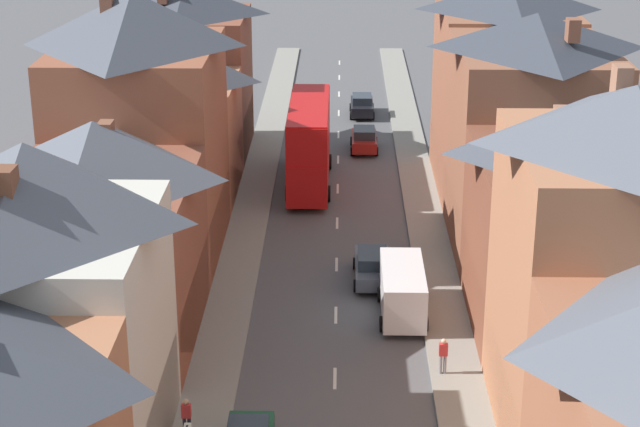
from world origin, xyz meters
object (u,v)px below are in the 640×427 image
at_px(car_mid_white, 364,139).
at_px(pedestrian_far_left, 443,354).
at_px(double_decker_bus_lead, 309,143).
at_px(car_mid_black, 372,266).
at_px(car_parked_left_a, 362,105).
at_px(pedestrian_mid_right, 186,416).
at_px(delivery_van, 403,290).

height_order(car_mid_white, pedestrian_far_left, pedestrian_far_left).
distance_m(double_decker_bus_lead, car_mid_white, 8.49).
bearing_deg(double_decker_bus_lead, car_mid_black, -76.18).
bearing_deg(car_parked_left_a, pedestrian_mid_right, -99.02).
height_order(delivery_van, pedestrian_far_left, delivery_van).
distance_m(double_decker_bus_lead, pedestrian_far_left, 25.24).
distance_m(double_decker_bus_lead, car_parked_left_a, 17.17).
bearing_deg(pedestrian_mid_right, car_mid_black, 63.62).
bearing_deg(pedestrian_far_left, pedestrian_mid_right, -153.22).
xyz_separation_m(car_mid_black, pedestrian_mid_right, (-7.32, -14.76, 0.22)).
bearing_deg(car_parked_left_a, car_mid_black, -90.00).
xyz_separation_m(car_parked_left_a, delivery_van, (1.30, -35.35, 0.51)).
relative_size(car_mid_white, pedestrian_far_left, 2.48).
bearing_deg(car_mid_black, pedestrian_far_left, -74.42).
xyz_separation_m(double_decker_bus_lead, car_mid_black, (3.61, -14.67, -2.01)).
bearing_deg(pedestrian_far_left, car_mid_black, 105.58).
bearing_deg(car_mid_black, delivery_van, -72.03).
height_order(pedestrian_mid_right, pedestrian_far_left, same).
bearing_deg(car_parked_left_a, pedestrian_far_left, -86.23).
distance_m(car_mid_black, car_mid_white, 22.10).
bearing_deg(double_decker_bus_lead, delivery_van, -75.28).
bearing_deg(double_decker_bus_lead, pedestrian_far_left, -75.48).
bearing_deg(delivery_van, car_mid_white, 92.85).
xyz_separation_m(car_mid_white, pedestrian_mid_right, (-7.32, -36.86, 0.20)).
xyz_separation_m(car_parked_left_a, pedestrian_far_left, (2.71, -41.05, 0.20)).
bearing_deg(car_mid_black, pedestrian_mid_right, -116.38).
xyz_separation_m(car_parked_left_a, car_mid_black, (-0.00, -31.35, -0.02)).
distance_m(car_parked_left_a, pedestrian_mid_right, 46.69).
relative_size(delivery_van, pedestrian_far_left, 3.23).
xyz_separation_m(car_mid_white, pedestrian_far_left, (2.71, -31.80, 0.20)).
distance_m(double_decker_bus_lead, delivery_van, 19.37).
bearing_deg(double_decker_bus_lead, car_parked_left_a, 77.79).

